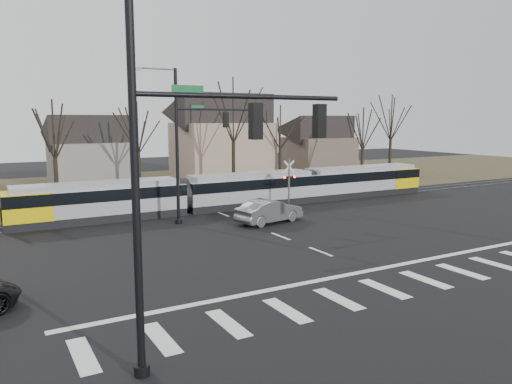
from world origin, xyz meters
TOP-DOWN VIEW (x-y plane):
  - ground at (0.00, 0.00)m, footprint 140.00×140.00m
  - grass_verge at (0.00, 32.00)m, footprint 140.00×28.00m
  - crosswalk at (0.00, -4.00)m, footprint 27.00×2.60m
  - stop_line at (0.00, -1.80)m, footprint 28.00×0.35m
  - lane_dashes at (0.00, 16.00)m, footprint 0.18×30.00m
  - rail_pair at (0.00, 15.80)m, footprint 90.00×1.52m
  - tram at (3.31, 16.00)m, footprint 35.42×2.63m
  - sedan at (1.44, 9.72)m, footprint 3.81×5.64m
  - signal_pole_near_left at (-10.41, -6.00)m, footprint 9.28×0.44m
  - signal_pole_far at (-2.41, 12.50)m, footprint 9.28×0.44m
  - rail_crossing_signal at (5.00, 12.79)m, footprint 1.08×0.36m
  - tree_row at (2.00, 26.00)m, footprint 59.20×7.20m
  - house_b at (-5.00, 36.00)m, footprint 8.64×7.56m
  - house_c at (9.00, 33.00)m, footprint 10.80×8.64m
  - house_d at (24.00, 35.00)m, footprint 8.64×7.56m

SIDE VIEW (x-z plane):
  - ground at x=0.00m, z-range 0.00..0.00m
  - grass_verge at x=0.00m, z-range 0.00..0.01m
  - crosswalk at x=0.00m, z-range 0.00..0.01m
  - stop_line at x=0.00m, z-range 0.00..0.01m
  - lane_dashes at x=0.00m, z-range 0.00..0.01m
  - rail_pair at x=0.00m, z-range 0.00..0.06m
  - sedan at x=1.44m, z-range 0.00..1.62m
  - tram at x=3.31m, z-range 0.12..2.81m
  - rail_crossing_signal at x=5.00m, z-range -0.11..3.89m
  - house_b at x=-5.00m, z-range 0.14..7.79m
  - house_d at x=24.00m, z-range 0.14..7.79m
  - tree_row at x=2.00m, z-range 0.00..10.00m
  - house_c at x=9.00m, z-range 0.18..10.28m
  - signal_pole_near_left at x=-10.41m, z-range 0.60..10.80m
  - signal_pole_far at x=-2.41m, z-range 0.60..10.80m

